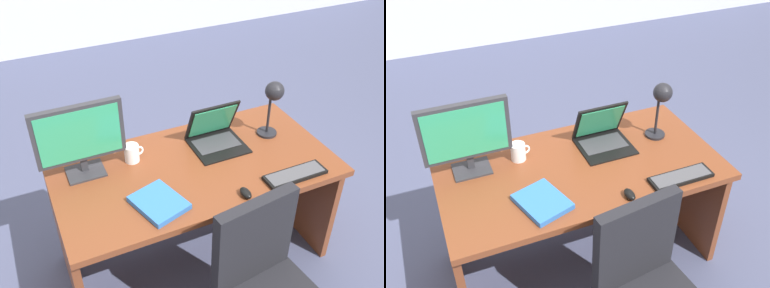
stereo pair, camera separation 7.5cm
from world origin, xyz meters
TOP-DOWN VIEW (x-y plane):
  - ground at (0.00, 1.50)m, footprint 12.00×12.00m
  - desk at (0.00, 0.05)m, footprint 1.55×0.80m
  - monitor at (-0.56, 0.19)m, footprint 0.46×0.16m
  - laptop at (0.20, 0.16)m, footprint 0.30×0.28m
  - keyboard at (0.45, -0.31)m, footprint 0.35×0.11m
  - mouse at (0.13, -0.33)m, footprint 0.05×0.09m
  - desk_lamp at (0.53, 0.08)m, footprint 0.12×0.14m
  - book at (-0.29, -0.21)m, footprint 0.27×0.31m
  - coffee_mug at (-0.30, 0.19)m, footprint 0.11×0.08m

SIDE VIEW (x-z plane):
  - ground at x=0.00m, z-range 0.00..0.00m
  - desk at x=0.00m, z-range 0.16..0.90m
  - keyboard at x=0.45m, z-range 0.74..0.76m
  - book at x=-0.29m, z-range 0.74..0.77m
  - mouse at x=0.13m, z-range 0.74..0.78m
  - coffee_mug at x=-0.30m, z-range 0.74..0.85m
  - laptop at x=0.20m, z-range 0.69..0.95m
  - monitor at x=-0.56m, z-range 0.77..1.19m
  - desk_lamp at x=0.53m, z-range 0.82..1.19m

